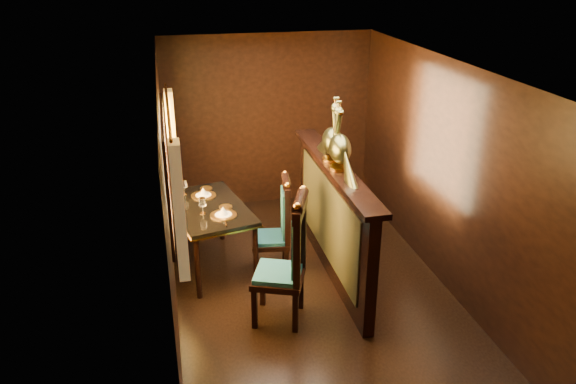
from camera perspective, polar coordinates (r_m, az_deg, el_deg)
name	(u,v)px	position (r m, az deg, el deg)	size (l,w,h in m)	color
ground	(311,287)	(6.48, 2.34, -9.64)	(5.00, 5.00, 0.00)	black
room_shell	(305,156)	(5.77, 1.73, 3.66)	(3.04, 5.04, 2.52)	black
partition	(332,217)	(6.46, 4.52, -2.54)	(0.26, 2.70, 1.36)	black
dining_table	(209,212)	(6.61, -8.07, -1.99)	(1.09, 1.49, 1.00)	black
chair_left	(291,256)	(5.59, 0.33, -6.54)	(0.67, 0.68, 1.42)	black
chair_right	(280,224)	(6.46, -0.85, -3.22)	(0.49, 0.51, 1.22)	black
peacock_left	(340,136)	(5.93, 5.35, 5.69)	(0.24, 0.63, 0.75)	#194B37
peacock_right	(333,129)	(6.18, 4.58, 6.36)	(0.23, 0.62, 0.73)	#194B37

